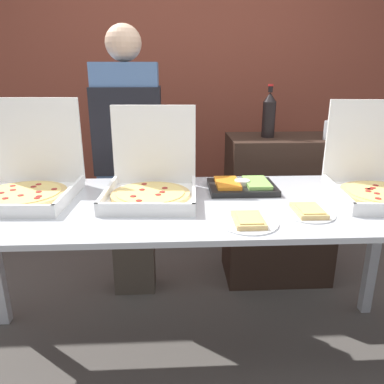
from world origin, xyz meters
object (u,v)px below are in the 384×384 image
at_px(soda_can_silver, 329,130).
at_px(person_server_vest, 129,153).
at_px(veggie_tray, 242,186).
at_px(pizza_box_near_right, 380,180).
at_px(soda_bottle, 269,114).
at_px(pizza_box_far_right, 27,180).
at_px(paper_plate_front_right, 309,212).
at_px(pizza_box_far_left, 151,182).
at_px(paper_plate_front_center, 248,221).

relative_size(soda_can_silver, person_server_vest, 0.07).
bearing_deg(soda_can_silver, veggie_tray, -139.52).
bearing_deg(person_server_vest, veggie_tray, 138.95).
distance_m(pizza_box_near_right, soda_bottle, 0.93).
xyz_separation_m(pizza_box_far_right, paper_plate_front_right, (1.31, -0.31, -0.07)).
bearing_deg(veggie_tray, pizza_box_far_left, -169.79).
relative_size(pizza_box_far_right, paper_plate_front_center, 2.07).
distance_m(pizza_box_near_right, veggie_tray, 0.68).
distance_m(pizza_box_far_right, pizza_box_near_right, 1.74).
xyz_separation_m(paper_plate_front_center, veggie_tray, (0.05, 0.45, 0.01)).
height_order(pizza_box_near_right, soda_can_silver, pizza_box_near_right).
xyz_separation_m(pizza_box_near_right, veggie_tray, (-0.66, 0.13, -0.06)).
xyz_separation_m(pizza_box_far_left, pizza_box_far_right, (-0.61, 0.04, 0.01)).
xyz_separation_m(soda_can_silver, person_server_vest, (-1.31, -0.01, -0.13)).
distance_m(veggie_tray, soda_can_silver, 0.90).
height_order(pizza_box_far_right, person_server_vest, person_server_vest).
bearing_deg(paper_plate_front_center, paper_plate_front_right, 18.01).
bearing_deg(pizza_box_far_left, person_server_vest, 108.71).
relative_size(soda_bottle, person_server_vest, 0.20).
bearing_deg(soda_bottle, paper_plate_front_right, -93.68).
distance_m(soda_bottle, person_server_vest, 0.97).
bearing_deg(pizza_box_far_left, veggie_tray, 13.46).
bearing_deg(pizza_box_near_right, soda_can_silver, 94.58).
xyz_separation_m(paper_plate_front_center, soda_bottle, (0.35, 1.14, 0.30)).
distance_m(pizza_box_far_right, veggie_tray, 1.08).
bearing_deg(soda_can_silver, pizza_box_far_left, -149.96).
distance_m(soda_can_silver, person_server_vest, 1.32).
bearing_deg(soda_bottle, veggie_tray, -113.14).
distance_m(pizza_box_far_right, paper_plate_front_center, 1.10).
height_order(pizza_box_far_left, person_server_vest, person_server_vest).
xyz_separation_m(pizza_box_near_right, soda_bottle, (-0.36, 0.82, 0.23)).
height_order(pizza_box_far_left, paper_plate_front_right, pizza_box_far_left).
bearing_deg(pizza_box_far_left, paper_plate_front_center, -38.36).
xyz_separation_m(paper_plate_front_right, soda_can_silver, (0.44, 0.93, 0.21)).
xyz_separation_m(pizza_box_far_right, veggie_tray, (1.08, 0.05, -0.06)).
height_order(paper_plate_front_right, paper_plate_front_center, same).
xyz_separation_m(paper_plate_front_right, veggie_tray, (-0.23, 0.36, 0.01)).
bearing_deg(person_server_vest, paper_plate_front_center, 120.30).
bearing_deg(pizza_box_far_right, pizza_box_far_left, -0.73).
bearing_deg(paper_plate_front_center, pizza_box_near_right, 24.00).
height_order(pizza_box_far_left, paper_plate_front_center, pizza_box_far_left).
relative_size(pizza_box_near_right, veggie_tray, 1.50).
bearing_deg(person_server_vest, pizza_box_near_right, 152.09).
height_order(soda_bottle, person_server_vest, person_server_vest).
distance_m(pizza_box_far_left, pizza_box_far_right, 0.61).
bearing_deg(pizza_box_far_right, paper_plate_front_center, -18.74).
distance_m(soda_bottle, soda_can_silver, 0.40).
bearing_deg(pizza_box_near_right, paper_plate_front_center, -150.51).
distance_m(paper_plate_front_right, soda_can_silver, 1.05).
xyz_separation_m(pizza_box_far_left, paper_plate_front_center, (0.41, -0.36, -0.07)).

